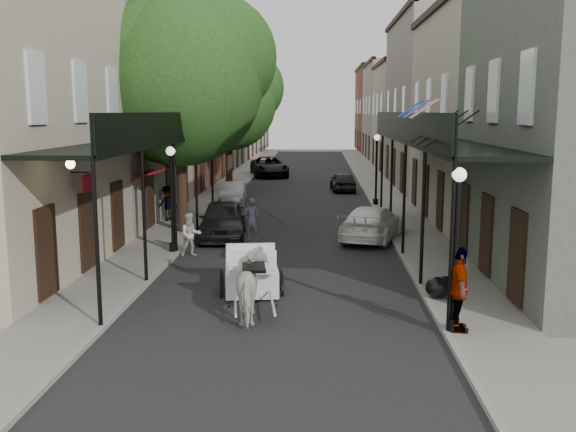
# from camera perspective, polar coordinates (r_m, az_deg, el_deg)

# --- Properties ---
(ground) EXTENTS (140.00, 140.00, 0.00)m
(ground) POSITION_cam_1_polar(r_m,az_deg,el_deg) (16.87, -0.92, -8.07)
(ground) COLOR gray
(ground) RESTS_ON ground
(road) EXTENTS (8.00, 90.00, 0.01)m
(road) POSITION_cam_1_polar(r_m,az_deg,el_deg) (36.43, 1.08, 1.36)
(road) COLOR black
(road) RESTS_ON ground
(sidewalk_left) EXTENTS (2.20, 90.00, 0.12)m
(sidewalk_left) POSITION_cam_1_polar(r_m,az_deg,el_deg) (36.91, -6.71, 1.49)
(sidewalk_left) COLOR gray
(sidewalk_left) RESTS_ON ground
(sidewalk_right) EXTENTS (2.20, 90.00, 0.12)m
(sidewalk_right) POSITION_cam_1_polar(r_m,az_deg,el_deg) (36.62, 8.92, 1.38)
(sidewalk_right) COLOR gray
(sidewalk_right) RESTS_ON ground
(building_row_left) EXTENTS (5.00, 80.00, 10.50)m
(building_row_left) POSITION_cam_1_polar(r_m,az_deg,el_deg) (47.06, -9.21, 9.44)
(building_row_left) COLOR #B0A58D
(building_row_left) RESTS_ON ground
(building_row_right) EXTENTS (5.00, 80.00, 10.50)m
(building_row_right) POSITION_cam_1_polar(r_m,az_deg,el_deg) (46.68, 12.22, 9.36)
(building_row_right) COLOR gray
(building_row_right) RESTS_ON ground
(gallery_left) EXTENTS (2.20, 18.05, 4.88)m
(gallery_left) POSITION_cam_1_polar(r_m,az_deg,el_deg) (23.79, -11.52, 6.75)
(gallery_left) COLOR black
(gallery_left) RESTS_ON sidewalk_left
(gallery_right) EXTENTS (2.20, 18.05, 4.88)m
(gallery_right) POSITION_cam_1_polar(r_m,az_deg,el_deg) (23.37, 12.06, 6.69)
(gallery_right) COLOR black
(gallery_right) RESTS_ON sidewalk_right
(tree_near) EXTENTS (7.31, 6.80, 9.63)m
(tree_near) POSITION_cam_1_polar(r_m,az_deg,el_deg) (26.80, -8.73, 12.30)
(tree_near) COLOR #382619
(tree_near) RESTS_ON sidewalk_left
(tree_far) EXTENTS (6.45, 6.00, 8.61)m
(tree_far) POSITION_cam_1_polar(r_m,az_deg,el_deg) (40.60, -4.82, 10.40)
(tree_far) COLOR #382619
(tree_far) RESTS_ON sidewalk_left
(lamppost_right_near) EXTENTS (0.32, 0.32, 3.71)m
(lamppost_right_near) POSITION_cam_1_polar(r_m,az_deg,el_deg) (14.70, 14.72, -2.73)
(lamppost_right_near) COLOR black
(lamppost_right_near) RESTS_ON sidewalk_right
(lamppost_left) EXTENTS (0.32, 0.32, 3.71)m
(lamppost_left) POSITION_cam_1_polar(r_m,az_deg,el_deg) (22.85, -10.28, 1.64)
(lamppost_left) COLOR black
(lamppost_left) RESTS_ON sidewalk_left
(lamppost_right_far) EXTENTS (0.32, 0.32, 3.71)m
(lamppost_right_far) POSITION_cam_1_polar(r_m,az_deg,el_deg) (34.33, 7.86, 4.22)
(lamppost_right_far) COLOR black
(lamppost_right_far) RESTS_ON sidewalk_right
(horse) EXTENTS (1.16, 2.08, 1.67)m
(horse) POSITION_cam_1_polar(r_m,az_deg,el_deg) (15.72, -3.03, -6.21)
(horse) COLOR beige
(horse) RESTS_ON ground
(carriage) EXTENTS (1.91, 2.63, 2.80)m
(carriage) POSITION_cam_1_polar(r_m,az_deg,el_deg) (18.19, -3.32, -3.26)
(carriage) COLOR black
(carriage) RESTS_ON ground
(pedestrian_walking) EXTENTS (0.91, 0.82, 1.53)m
(pedestrian_walking) POSITION_cam_1_polar(r_m,az_deg,el_deg) (22.69, -8.65, -1.66)
(pedestrian_walking) COLOR beige
(pedestrian_walking) RESTS_ON ground
(pedestrian_sidewalk_left) EXTENTS (1.16, 1.11, 1.58)m
(pedestrian_sidewalk_left) POSITION_cam_1_polar(r_m,az_deg,el_deg) (29.59, -10.65, 1.13)
(pedestrian_sidewalk_left) COLOR gray
(pedestrian_sidewalk_left) RESTS_ON sidewalk_left
(pedestrian_sidewalk_right) EXTENTS (0.52, 1.15, 1.94)m
(pedestrian_sidewalk_right) POSITION_cam_1_polar(r_m,az_deg,el_deg) (14.95, 14.95, -6.34)
(pedestrian_sidewalk_right) COLOR gray
(pedestrian_sidewalk_right) RESTS_ON sidewalk_right
(car_left_near) EXTENTS (2.17, 4.56, 1.50)m
(car_left_near) POSITION_cam_1_polar(r_m,az_deg,el_deg) (25.71, -5.82, -0.34)
(car_left_near) COLOR black
(car_left_near) RESTS_ON ground
(car_left_mid) EXTENTS (1.55, 3.81, 1.23)m
(car_left_mid) POSITION_cam_1_polar(r_m,az_deg,el_deg) (34.91, -4.92, 1.99)
(car_left_mid) COLOR #A5A5AA
(car_left_mid) RESTS_ON ground
(car_left_far) EXTENTS (3.62, 5.93, 1.54)m
(car_left_far) POSITION_cam_1_polar(r_m,az_deg,el_deg) (50.12, -1.68, 4.41)
(car_left_far) COLOR black
(car_left_far) RESTS_ON ground
(car_right_near) EXTENTS (3.19, 4.97, 1.34)m
(car_right_near) POSITION_cam_1_polar(r_m,az_deg,el_deg) (25.53, 7.50, -0.62)
(car_right_near) COLOR white
(car_right_near) RESTS_ON ground
(car_right_far) EXTENTS (1.69, 3.75, 1.25)m
(car_right_far) POSITION_cam_1_polar(r_m,az_deg,el_deg) (40.98, 4.91, 3.09)
(car_right_far) COLOR black
(car_right_far) RESTS_ON ground
(trash_bags) EXTENTS (0.92, 1.07, 0.56)m
(trash_bags) POSITION_cam_1_polar(r_m,az_deg,el_deg) (17.81, 13.44, -6.11)
(trash_bags) COLOR black
(trash_bags) RESTS_ON sidewalk_right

